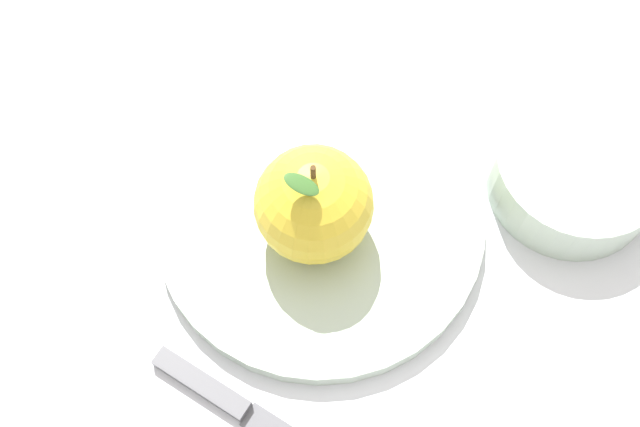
# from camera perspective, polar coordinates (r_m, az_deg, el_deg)

# --- Properties ---
(ground_plane) EXTENTS (2.40, 2.40, 0.00)m
(ground_plane) POSITION_cam_1_polar(r_m,az_deg,el_deg) (0.58, 1.09, -2.76)
(ground_plane) COLOR silver
(dinner_plate) EXTENTS (0.24, 0.24, 0.02)m
(dinner_plate) POSITION_cam_1_polar(r_m,az_deg,el_deg) (0.58, -0.00, -0.42)
(dinner_plate) COLOR #B2C6B2
(dinner_plate) RESTS_ON ground_plane
(apple) EXTENTS (0.08, 0.08, 0.10)m
(apple) POSITION_cam_1_polar(r_m,az_deg,el_deg) (0.53, -0.61, 0.47)
(apple) COLOR gold
(apple) RESTS_ON dinner_plate
(side_bowl) EXTENTS (0.12, 0.12, 0.04)m
(side_bowl) POSITION_cam_1_polar(r_m,az_deg,el_deg) (0.61, 18.17, 3.01)
(side_bowl) COLOR #B2C6B2
(side_bowl) RESTS_ON ground_plane
(knife) EXTENTS (0.03, 0.21, 0.01)m
(knife) POSITION_cam_1_polar(r_m,az_deg,el_deg) (0.54, -4.25, -14.94)
(knife) COLOR #59595E
(knife) RESTS_ON ground_plane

